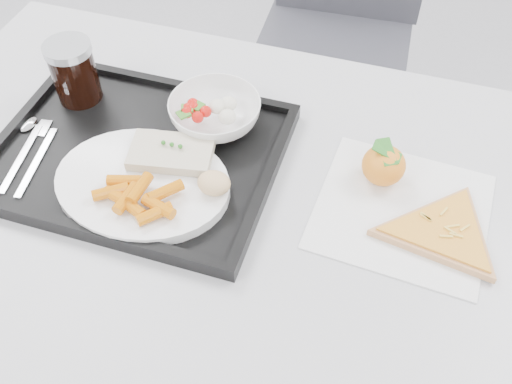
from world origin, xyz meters
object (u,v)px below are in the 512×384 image
salad_bowl (215,113)px  cola_glass (74,71)px  chair (340,12)px  dinner_plate (143,184)px  tangerine (384,165)px  table (235,229)px  pizza_slice (443,232)px  tray (138,154)px

salad_bowl → cola_glass: bearing=-178.7°
chair → dinner_plate: 0.96m
salad_bowl → tangerine: bearing=-6.0°
chair → cola_glass: 0.87m
cola_glass → salad_bowl: bearing=1.3°
table → pizza_slice: 0.32m
chair → cola_glass: size_ratio=8.61×
table → cola_glass: 0.38m
cola_glass → tangerine: (0.54, -0.02, -0.04)m
dinner_plate → tangerine: bearing=21.8°
tray → salad_bowl: bearing=45.7°
tray → tangerine: size_ratio=6.23×
dinner_plate → pizza_slice: bearing=7.2°
chair → pizza_slice: bearing=-70.3°
salad_bowl → cola_glass: (-0.25, -0.01, 0.03)m
table → cola_glass: (-0.33, 0.14, 0.14)m
tray → tangerine: 0.39m
pizza_slice → table: bearing=-174.0°
dinner_plate → pizza_slice: dinner_plate is taller
tangerine → pizza_slice: 0.13m
tray → cola_glass: (-0.15, 0.09, 0.06)m
table → cola_glass: bearing=157.5°
chair → cola_glass: chair is taller
salad_bowl → cola_glass: cola_glass is taller
dinner_plate → pizza_slice: size_ratio=0.99×
tangerine → dinner_plate: bearing=-158.2°
dinner_plate → table: bearing=9.7°
dinner_plate → salad_bowl: 0.18m
salad_bowl → cola_glass: size_ratio=1.41×
dinner_plate → cola_glass: (-0.19, 0.16, 0.05)m
table → pizza_slice: bearing=6.0°
tray → pizza_slice: size_ratio=1.65×
dinner_plate → cola_glass: cola_glass is taller
tray → dinner_plate: size_ratio=1.67×
chair → cola_glass: (-0.33, -0.76, 0.28)m
table → chair: bearing=90.1°
tray → tangerine: tangerine is taller
chair → pizza_slice: 0.94m
tray → cola_glass: cola_glass is taller
cola_glass → tray: bearing=-31.8°
chair → tangerine: 0.85m
tray → cola_glass: size_ratio=4.17×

